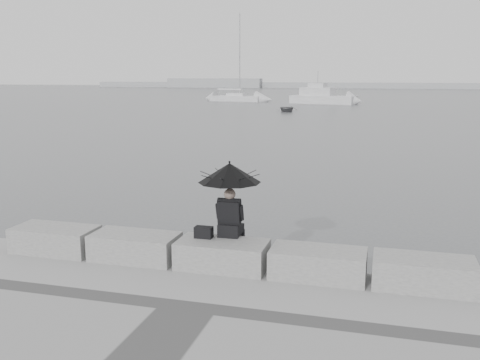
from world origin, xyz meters
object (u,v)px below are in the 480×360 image
(sailboat_left, at_px, (237,98))
(seated_person, at_px, (229,182))
(motor_cruiser, at_px, (323,97))
(dinghy, at_px, (287,109))

(sailboat_left, bearing_deg, seated_person, -63.46)
(motor_cruiser, relative_size, dinghy, 2.80)
(seated_person, xyz_separation_m, sailboat_left, (-19.32, 69.03, -1.48))
(sailboat_left, xyz_separation_m, dinghy, (11.40, -20.49, -0.24))
(sailboat_left, height_order, dinghy, sailboat_left)
(seated_person, distance_m, motor_cruiser, 65.50)
(sailboat_left, distance_m, dinghy, 23.45)
(dinghy, bearing_deg, motor_cruiser, 76.88)
(motor_cruiser, xyz_separation_m, dinghy, (-2.00, -16.67, -0.61))
(motor_cruiser, distance_m, dinghy, 16.80)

